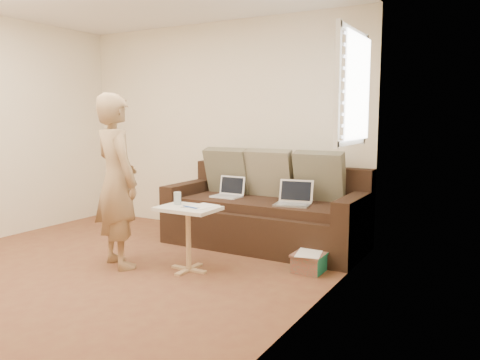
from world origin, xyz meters
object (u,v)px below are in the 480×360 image
Objects in this scene: laptop_silver at (292,205)px; person at (117,181)px; side_table at (188,239)px; laptop_white at (226,197)px; striped_box at (309,262)px; drinking_glass at (177,198)px; sofa at (264,208)px.

person reaches higher than laptop_silver.
laptop_silver is at bearing 57.74° from side_table.
striped_box is (1.23, -0.56, -0.43)m from laptop_white.
laptop_white reaches higher than striped_box.
laptop_silver reaches higher than striped_box.
side_table is at bearing -132.25° from laptop_silver.
drinking_glass reaches higher than striped_box.
sofa is 1.33× the size of person.
laptop_white is 1.13m from side_table.
striped_box is (0.99, 0.52, -0.21)m from side_table.
person reaches higher than drinking_glass.
striped_box is (1.15, 0.48, -0.58)m from drinking_glass.
sofa is 1.66m from person.
laptop_silver is at bearing -5.86° from laptop_white.
side_table reaches higher than striped_box.
drinking_glass reaches higher than laptop_white.
striped_box is at bearing -60.75° from laptop_silver.
laptop_silver is 1.27× the size of striped_box.
person is 13.83× the size of drinking_glass.
sofa is 0.44m from laptop_silver.
laptop_silver is 1.11× the size of laptop_white.
side_table is 5.07× the size of drinking_glass.
laptop_white is at bearing -86.45° from person.
laptop_silver is 3.02× the size of drinking_glass.
drinking_glass is at bearing -157.48° from striped_box.
person is 0.60m from drinking_glass.
side_table is at bearing -101.12° from sofa.
laptop_white is at bearing 94.74° from drinking_glass.
person is (-0.44, -1.28, 0.31)m from laptop_white.
laptop_silver is 1.79m from person.
laptop_white is at bearing 163.52° from laptop_silver.
sofa reaches higher than laptop_silver.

